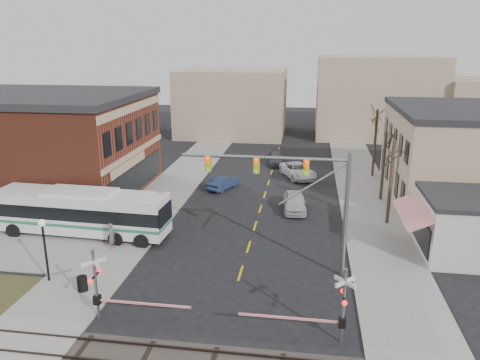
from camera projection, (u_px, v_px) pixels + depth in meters
name	position (u px, v px, depth m)	size (l,w,h in m)	color
ground	(236.00, 289.00, 27.97)	(160.00, 160.00, 0.00)	black
sidewalk_west	(175.00, 184.00, 48.24)	(5.00, 60.00, 0.12)	gray
sidewalk_east	(364.00, 192.00, 45.56)	(5.00, 60.00, 0.12)	gray
tree_east_a	(391.00, 183.00, 36.85)	(0.28, 0.28, 6.75)	#382B21
tree_east_b	(383.00, 166.00, 42.56)	(0.28, 0.28, 6.30)	#382B21
tree_east_c	(375.00, 143.00, 49.98)	(0.28, 0.28, 7.20)	#382B21
transit_bus	(82.00, 212.00, 35.16)	(13.34, 3.48, 3.41)	silver
traffic_signal_mast	(300.00, 187.00, 28.34)	(10.25, 0.30, 8.00)	gray
rr_crossing_west	(103.00, 286.00, 24.43)	(5.60, 1.36, 4.00)	gray
rr_crossing_east	(334.00, 306.00, 22.56)	(5.60, 1.36, 4.00)	gray
street_lamp	(44.00, 237.00, 27.91)	(0.44, 0.44, 4.01)	black
trash_bin	(82.00, 284.00, 27.46)	(0.60, 0.60, 0.89)	black
car_a	(295.00, 202.00, 40.64)	(1.88, 4.67, 1.59)	#B8B8BD
car_b	(223.00, 182.00, 46.63)	(1.41, 4.05, 1.33)	#1D2848
car_c	(298.00, 171.00, 50.50)	(2.57, 5.58, 1.55)	white
car_d	(276.00, 158.00, 56.13)	(1.87, 4.60, 1.34)	#3B3B40
pedestrian_near	(112.00, 236.00, 32.89)	(0.69, 0.45, 1.89)	#63514F
pedestrian_far	(123.00, 219.00, 36.11)	(0.90, 0.70, 1.86)	#38365F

